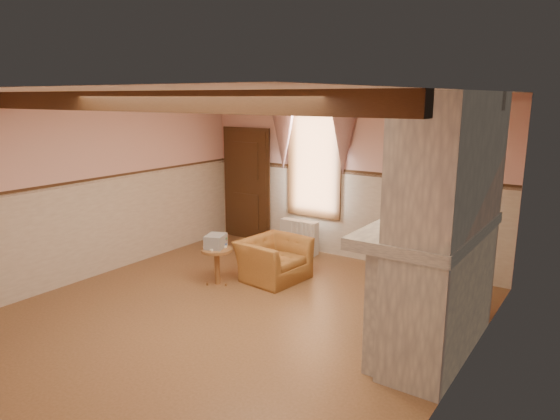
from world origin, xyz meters
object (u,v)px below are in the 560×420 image
Objects in this scene: side_table at (217,266)px; bowl at (429,220)px; armchair at (274,259)px; oil_lamp at (440,206)px; mantel_clock at (452,202)px; radiator at (299,237)px.

side_table is 3.39m from bowl.
oil_lamp reaches higher than armchair.
mantel_clock is 0.48m from oil_lamp.
armchair is 1.39m from radiator.
side_table is (-0.58, -0.65, -0.04)m from armchair.
radiator is at bearing 84.51° from side_table.
armchair is at bearing 170.36° from oil_lamp.
armchair is at bearing -77.81° from radiator.
radiator is (-0.38, 1.33, -0.02)m from armchair.
mantel_clock is (3.17, 0.68, 1.25)m from side_table.
oil_lamp is at bearing -34.66° from radiator.
armchair reaches higher than side_table.
armchair reaches higher than radiator.
mantel_clock is at bearing 90.00° from oil_lamp.
oil_lamp is at bearing 3.72° from side_table.
radiator is 2.92× the size of mantel_clock.
armchair is 2.79× the size of bowl.
radiator is 2.01× the size of bowl.
side_table is 1.58× the size of bowl.
mantel_clock is (2.60, 0.04, 1.20)m from armchair.
mantel_clock is (0.00, 0.84, 0.06)m from bowl.
radiator is 3.47m from mantel_clock.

